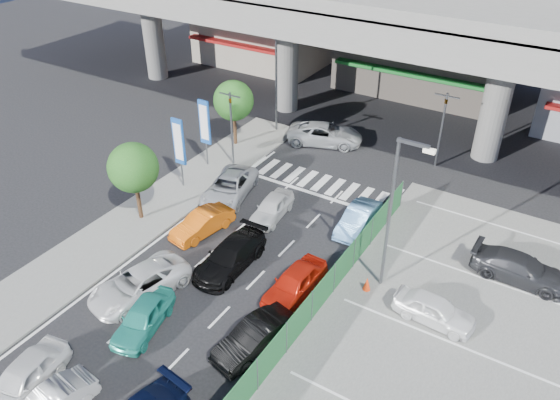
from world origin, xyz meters
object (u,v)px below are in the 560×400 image
Objects in this scene: traffic_light_right at (444,112)px; tree_far at (234,101)px; traffic_light_left at (231,111)px; signboard_near at (179,144)px; street_lamp_right at (395,204)px; sedan_black_mid at (230,256)px; sedan_white_mid_left at (139,284)px; traffic_cone at (367,284)px; taxi_teal_mid at (143,317)px; hatch_black_mid_right at (255,337)px; parked_sedan_white at (434,310)px; van_white_back_left at (23,378)px; tree_near at (133,168)px; street_lamp_left at (278,70)px; wagon_silver_front_left at (229,187)px; crossing_wagon_silver at (325,134)px; taxi_orange_left at (202,223)px; signboard_far at (205,124)px; kei_truck_front_right at (358,219)px; taxi_orange_right at (295,283)px; parked_sedan_dgrey at (520,268)px; sedan_white_front_mid at (272,208)px.

tree_far is at bearing -161.31° from traffic_light_right.
traffic_light_left is 4.22m from signboard_near.
sedan_black_mid is (-7.23, -2.79, -4.08)m from street_lamp_right.
traffic_cone is (9.12, 5.95, -0.27)m from sedan_white_mid_left.
taxi_teal_mid is (-6.36, -21.24, -3.29)m from traffic_light_right.
hatch_black_mid_right reaches higher than parked_sedan_white.
van_white_back_left is (-8.01, -26.15, -3.25)m from traffic_light_right.
sedan_white_mid_left is (4.48, -4.75, -2.70)m from tree_near.
signboard_near is at bearing 130.98° from sedan_white_mid_left.
van_white_back_left is at bearing -81.38° from street_lamp_left.
crossing_wagon_silver reaches higher than wagon_silver_front_left.
street_lamp_left is at bearing 114.19° from taxi_orange_left.
signboard_far reaches higher than hatch_black_mid_right.
street_lamp_right is 2.16× the size of parked_sedan_white.
taxi_teal_mid is at bearing -106.67° from traffic_light_right.
tree_near is 12.73m from kei_truck_front_right.
kei_truck_front_right is at bearing 60.06° from van_white_back_left.
traffic_light_right is at bearing 30.89° from traffic_light_left.
taxi_orange_right is 0.76× the size of crossing_wagon_silver.
traffic_light_left and traffic_light_right have the same top height.
parked_sedan_dgrey reaches higher than taxi_orange_left.
signboard_near is 0.98× the size of tree_near.
wagon_silver_front_left is at bearing 95.39° from parked_sedan_dgrey.
taxi_teal_mid is at bearing -63.02° from signboard_far.
street_lamp_left reaches higher than kei_truck_front_right.
sedan_black_mid is 15.02m from crossing_wagon_silver.
signboard_near reaches higher than kei_truck_front_right.
tree_far is 0.97× the size of wagon_silver_front_left.
sedan_black_mid is at bearing -158.92° from street_lamp_right.
taxi_orange_right reaches higher than taxi_orange_left.
tree_near is 1.01× the size of sedan_black_mid.
tree_far is at bearing 132.48° from sedan_white_front_mid.
kei_truck_front_right is at bearing -161.79° from crossing_wagon_silver.
sedan_white_mid_left is (3.80, -18.75, -4.08)m from street_lamp_left.
street_lamp_right is 2.10× the size of taxi_teal_mid.
signboard_near is (-12.70, -11.01, -0.87)m from traffic_light_right.
street_lamp_left is at bearing 114.06° from sedan_white_front_mid.
wagon_silver_front_left is 6.82× the size of traffic_cone.
wagon_silver_front_left reaches higher than parked_sedan_white.
sedan_white_front_mid is (5.53, -3.87, -3.31)m from traffic_light_left.
parked_sedan_white is 0.80× the size of parked_sedan_dgrey.
hatch_black_mid_right is at bearing -51.99° from tree_far.
hatch_black_mid_right is 3.84m from taxi_orange_right.
crossing_wagon_silver is (-1.73, 9.92, 0.11)m from sedan_white_front_mid.
parked_sedan_white is at bearing -72.36° from traffic_light_right.
traffic_light_right is 1.28× the size of taxi_orange_right.
street_lamp_left reaches higher than taxi_teal_mid.
hatch_black_mid_right is (11.24, -8.64, -2.40)m from signboard_near.
traffic_cone is at bearing -27.98° from traffic_light_left.
traffic_light_right is at bearing 50.19° from tree_near.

